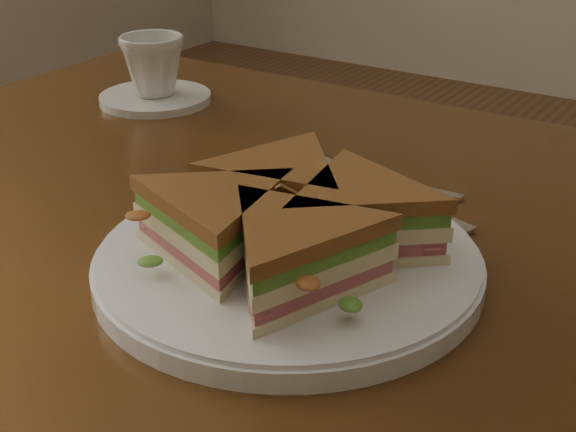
{
  "coord_description": "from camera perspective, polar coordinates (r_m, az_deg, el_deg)",
  "views": [
    {
      "loc": [
        0.31,
        -0.53,
        1.06
      ],
      "look_at": [
        0.01,
        -0.07,
        0.8
      ],
      "focal_mm": 50.0,
      "sensor_mm": 36.0,
      "label": 1
    }
  ],
  "objects": [
    {
      "name": "knife",
      "position": [
        0.77,
        6.12,
        1.72
      ],
      "size": [
        0.21,
        0.07,
        0.0
      ],
      "rotation": [
        0.0,
        0.0,
        -0.28
      ],
      "color": "silver",
      "rests_on": "table"
    },
    {
      "name": "sandwich_wedges",
      "position": [
        0.61,
        0.0,
        -0.42
      ],
      "size": [
        0.29,
        0.29,
        0.06
      ],
      "color": "beige",
      "rests_on": "plate"
    },
    {
      "name": "crisps_mound",
      "position": [
        0.61,
        0.0,
        -0.76
      ],
      "size": [
        0.09,
        0.09,
        0.05
      ],
      "primitive_type": null,
      "color": "#B54A17",
      "rests_on": "plate"
    },
    {
      "name": "saucer",
      "position": [
        1.05,
        -9.41,
        8.28
      ],
      "size": [
        0.14,
        0.14,
        0.01
      ],
      "primitive_type": "cylinder",
      "color": "white",
      "rests_on": "table"
    },
    {
      "name": "spoon",
      "position": [
        0.82,
        3.3,
        3.43
      ],
      "size": [
        0.18,
        0.03,
        0.01
      ],
      "rotation": [
        0.0,
        0.0,
        0.02
      ],
      "color": "silver",
      "rests_on": "table"
    },
    {
      "name": "plate",
      "position": [
        0.63,
        0.0,
        -3.46
      ],
      "size": [
        0.3,
        0.3,
        0.02
      ],
      "primitive_type": "cylinder",
      "color": "white",
      "rests_on": "table"
    },
    {
      "name": "table",
      "position": [
        0.74,
        2.39,
        -8.29
      ],
      "size": [
        1.2,
        0.8,
        0.75
      ],
      "color": "#321C0B",
      "rests_on": "ground"
    },
    {
      "name": "coffee_cup",
      "position": [
        1.04,
        -9.58,
        10.52
      ],
      "size": [
        0.1,
        0.1,
        0.08
      ],
      "primitive_type": "imported",
      "rotation": [
        0.0,
        0.0,
        -0.33
      ],
      "color": "white",
      "rests_on": "saucer"
    }
  ]
}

